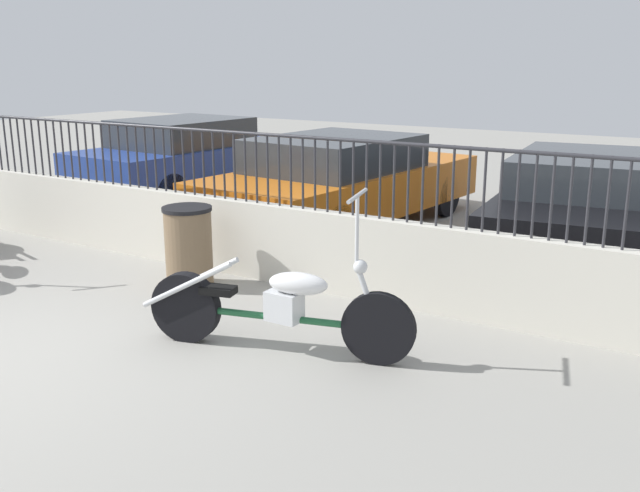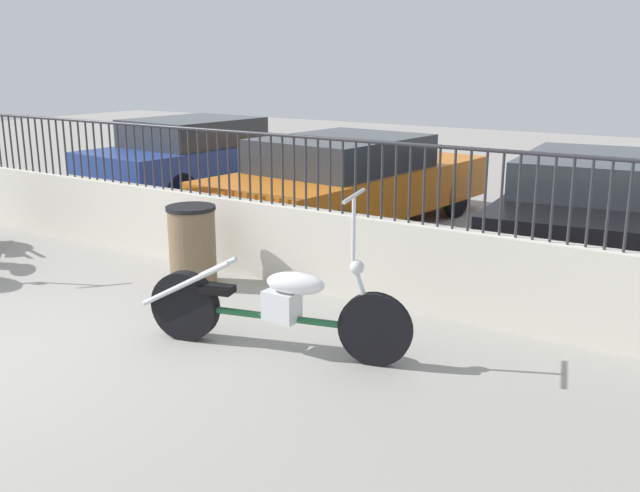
{
  "view_description": "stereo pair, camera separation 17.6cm",
  "coord_description": "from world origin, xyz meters",
  "px_view_note": "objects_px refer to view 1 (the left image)",
  "views": [
    {
      "loc": [
        4.95,
        -3.01,
        2.29
      ],
      "look_at": [
        1.77,
        2.11,
        0.7
      ],
      "focal_mm": 40.0,
      "sensor_mm": 36.0,
      "label": 1
    },
    {
      "loc": [
        5.1,
        -2.91,
        2.29
      ],
      "look_at": [
        1.77,
        2.11,
        0.7
      ],
      "focal_mm": 40.0,
      "sensor_mm": 36.0,
      "label": 2
    }
  ],
  "objects_px": {
    "trash_bin": "(189,246)",
    "car_orange": "(341,180)",
    "car_black": "(585,200)",
    "motorcycle_green": "(266,306)",
    "car_blue": "(190,157)"
  },
  "relations": [
    {
      "from": "trash_bin",
      "to": "car_orange",
      "type": "distance_m",
      "value": 3.18
    },
    {
      "from": "trash_bin",
      "to": "car_black",
      "type": "xyz_separation_m",
      "value": [
        3.14,
        3.59,
        0.21
      ]
    },
    {
      "from": "trash_bin",
      "to": "car_orange",
      "type": "height_order",
      "value": "car_orange"
    },
    {
      "from": "motorcycle_green",
      "to": "car_blue",
      "type": "distance_m",
      "value": 6.79
    },
    {
      "from": "motorcycle_green",
      "to": "trash_bin",
      "type": "height_order",
      "value": "motorcycle_green"
    },
    {
      "from": "trash_bin",
      "to": "car_blue",
      "type": "height_order",
      "value": "car_blue"
    },
    {
      "from": "motorcycle_green",
      "to": "car_black",
      "type": "bearing_deg",
      "value": 57.57
    },
    {
      "from": "motorcycle_green",
      "to": "car_blue",
      "type": "bearing_deg",
      "value": 122.12
    },
    {
      "from": "car_orange",
      "to": "car_black",
      "type": "xyz_separation_m",
      "value": [
        3.17,
        0.43,
        -0.03
      ]
    },
    {
      "from": "trash_bin",
      "to": "car_black",
      "type": "bearing_deg",
      "value": 48.87
    },
    {
      "from": "motorcycle_green",
      "to": "car_blue",
      "type": "xyz_separation_m",
      "value": [
        -4.95,
        4.64,
        0.3
      ]
    },
    {
      "from": "motorcycle_green",
      "to": "car_orange",
      "type": "xyz_separation_m",
      "value": [
        -1.71,
        4.13,
        0.27
      ]
    },
    {
      "from": "motorcycle_green",
      "to": "car_black",
      "type": "height_order",
      "value": "motorcycle_green"
    },
    {
      "from": "car_blue",
      "to": "car_black",
      "type": "relative_size",
      "value": 0.89
    },
    {
      "from": "motorcycle_green",
      "to": "car_orange",
      "type": "relative_size",
      "value": 0.48
    }
  ]
}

